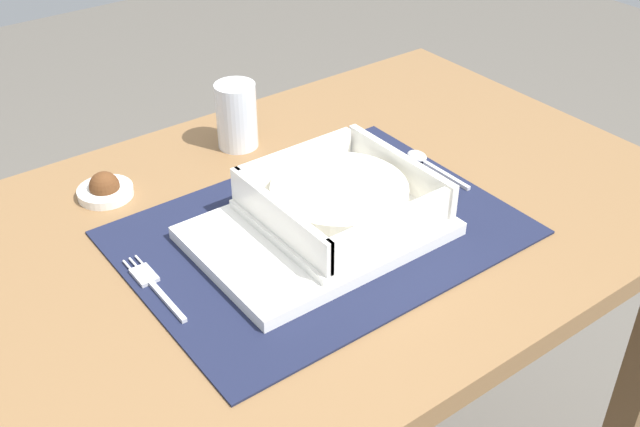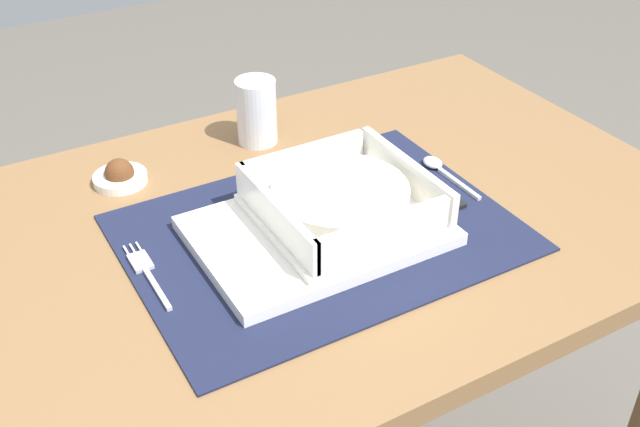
% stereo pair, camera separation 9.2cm
% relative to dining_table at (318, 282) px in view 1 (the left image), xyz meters
% --- Properties ---
extents(dining_table, '(0.97, 0.65, 0.74)m').
position_rel_dining_table_xyz_m(dining_table, '(0.00, 0.00, 0.00)').
color(dining_table, brown).
rests_on(dining_table, ground).
extents(placemat, '(0.47, 0.35, 0.00)m').
position_rel_dining_table_xyz_m(placemat, '(-0.03, -0.04, 0.12)').
color(placemat, '#191E38').
rests_on(placemat, dining_table).
extents(serving_plate, '(0.29, 0.21, 0.02)m').
position_rel_dining_table_xyz_m(serving_plate, '(-0.03, -0.04, 0.13)').
color(serving_plate, white).
rests_on(serving_plate, placemat).
extents(porridge_bowl, '(0.20, 0.20, 0.05)m').
position_rel_dining_table_xyz_m(porridge_bowl, '(0.00, -0.04, 0.16)').
color(porridge_bowl, white).
rests_on(porridge_bowl, serving_plate).
extents(fork, '(0.02, 0.13, 0.00)m').
position_rel_dining_table_xyz_m(fork, '(-0.24, -0.01, 0.12)').
color(fork, silver).
rests_on(fork, placemat).
extents(spoon, '(0.02, 0.12, 0.01)m').
position_rel_dining_table_xyz_m(spoon, '(0.19, 0.01, 0.12)').
color(spoon, silver).
rests_on(spoon, placemat).
extents(butter_knife, '(0.01, 0.14, 0.01)m').
position_rel_dining_table_xyz_m(butter_knife, '(0.16, -0.03, 0.12)').
color(butter_knife, black).
rests_on(butter_knife, placemat).
extents(bread_knife, '(0.01, 0.13, 0.01)m').
position_rel_dining_table_xyz_m(bread_knife, '(0.13, -0.03, 0.12)').
color(bread_knife, '#59331E').
rests_on(bread_knife, placemat).
extents(drinking_glass, '(0.06, 0.06, 0.10)m').
position_rel_dining_table_xyz_m(drinking_glass, '(0.01, 0.21, 0.16)').
color(drinking_glass, white).
rests_on(drinking_glass, dining_table).
extents(condiment_saucer, '(0.07, 0.07, 0.04)m').
position_rel_dining_table_xyz_m(condiment_saucer, '(-0.20, 0.20, 0.13)').
color(condiment_saucer, white).
rests_on(condiment_saucer, dining_table).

